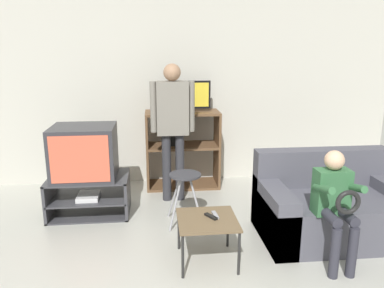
{
  "coord_description": "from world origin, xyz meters",
  "views": [
    {
      "loc": [
        -0.22,
        -1.94,
        1.85
      ],
      "look_at": [
        0.17,
        1.78,
        0.9
      ],
      "focal_mm": 35.0,
      "sensor_mm": 36.0,
      "label": 1
    }
  ],
  "objects_px": {
    "remote_control_white": "(215,215)",
    "person_standing_adult": "(173,119)",
    "couch": "(331,208)",
    "remote_control_black": "(211,216)",
    "folding_stool": "(185,183)",
    "tv_stand": "(90,195)",
    "media_shelf": "(182,149)",
    "television_flat": "(184,97)",
    "snack_table": "(207,223)",
    "person_seated_child": "(335,199)",
    "television_main": "(84,152)"
  },
  "relations": [
    {
      "from": "tv_stand",
      "to": "media_shelf",
      "type": "bearing_deg",
      "value": 34.66
    },
    {
      "from": "snack_table",
      "to": "couch",
      "type": "distance_m",
      "value": 1.37
    },
    {
      "from": "snack_table",
      "to": "media_shelf",
      "type": "bearing_deg",
      "value": 91.88
    },
    {
      "from": "remote_control_black",
      "to": "remote_control_white",
      "type": "relative_size",
      "value": 1.0
    },
    {
      "from": "remote_control_white",
      "to": "person_standing_adult",
      "type": "height_order",
      "value": "person_standing_adult"
    },
    {
      "from": "couch",
      "to": "person_seated_child",
      "type": "bearing_deg",
      "value": -114.96
    },
    {
      "from": "person_standing_adult",
      "to": "person_seated_child",
      "type": "distance_m",
      "value": 2.1
    },
    {
      "from": "snack_table",
      "to": "couch",
      "type": "xyz_separation_m",
      "value": [
        1.32,
        0.36,
        -0.08
      ]
    },
    {
      "from": "media_shelf",
      "to": "remote_control_white",
      "type": "bearing_deg",
      "value": -85.71
    },
    {
      "from": "remote_control_white",
      "to": "couch",
      "type": "xyz_separation_m",
      "value": [
        1.24,
        0.31,
        -0.13
      ]
    },
    {
      "from": "snack_table",
      "to": "person_standing_adult",
      "type": "height_order",
      "value": "person_standing_adult"
    },
    {
      "from": "snack_table",
      "to": "remote_control_black",
      "type": "relative_size",
      "value": 3.61
    },
    {
      "from": "remote_control_black",
      "to": "person_standing_adult",
      "type": "bearing_deg",
      "value": 68.0
    },
    {
      "from": "tv_stand",
      "to": "person_seated_child",
      "type": "xyz_separation_m",
      "value": [
        2.29,
        -1.28,
        0.39
      ]
    },
    {
      "from": "remote_control_white",
      "to": "folding_stool",
      "type": "bearing_deg",
      "value": 100.09
    },
    {
      "from": "television_flat",
      "to": "person_standing_adult",
      "type": "height_order",
      "value": "person_standing_adult"
    },
    {
      "from": "remote_control_black",
      "to": "remote_control_white",
      "type": "distance_m",
      "value": 0.05
    },
    {
      "from": "television_flat",
      "to": "remote_control_white",
      "type": "xyz_separation_m",
      "value": [
        0.12,
        -1.89,
        -0.81
      ]
    },
    {
      "from": "tv_stand",
      "to": "folding_stool",
      "type": "height_order",
      "value": "folding_stool"
    },
    {
      "from": "television_main",
      "to": "media_shelf",
      "type": "relative_size",
      "value": 0.66
    },
    {
      "from": "remote_control_white",
      "to": "person_standing_adult",
      "type": "distance_m",
      "value": 1.56
    },
    {
      "from": "television_main",
      "to": "television_flat",
      "type": "bearing_deg",
      "value": 33.97
    },
    {
      "from": "tv_stand",
      "to": "media_shelf",
      "type": "height_order",
      "value": "media_shelf"
    },
    {
      "from": "tv_stand",
      "to": "television_main",
      "type": "bearing_deg",
      "value": -164.75
    },
    {
      "from": "media_shelf",
      "to": "couch",
      "type": "height_order",
      "value": "media_shelf"
    },
    {
      "from": "tv_stand",
      "to": "snack_table",
      "type": "height_order",
      "value": "tv_stand"
    },
    {
      "from": "remote_control_white",
      "to": "person_standing_adult",
      "type": "xyz_separation_m",
      "value": [
        -0.3,
        1.4,
        0.61
      ]
    },
    {
      "from": "remote_control_white",
      "to": "television_main",
      "type": "bearing_deg",
      "value": 134.46
    },
    {
      "from": "snack_table",
      "to": "person_seated_child",
      "type": "xyz_separation_m",
      "value": [
        1.09,
        -0.14,
        0.23
      ]
    },
    {
      "from": "television_flat",
      "to": "tv_stand",
      "type": "bearing_deg",
      "value": -145.73
    },
    {
      "from": "person_seated_child",
      "to": "television_main",
      "type": "bearing_deg",
      "value": 151.05
    },
    {
      "from": "tv_stand",
      "to": "media_shelf",
      "type": "relative_size",
      "value": 0.86
    },
    {
      "from": "media_shelf",
      "to": "folding_stool",
      "type": "xyz_separation_m",
      "value": [
        -0.06,
        -1.15,
        -0.07
      ]
    },
    {
      "from": "television_main",
      "to": "television_flat",
      "type": "xyz_separation_m",
      "value": [
        1.18,
        0.79,
        0.5
      ]
    },
    {
      "from": "television_flat",
      "to": "folding_stool",
      "type": "bearing_deg",
      "value": -94.09
    },
    {
      "from": "television_main",
      "to": "remote_control_black",
      "type": "bearing_deg",
      "value": -41.58
    },
    {
      "from": "remote_control_white",
      "to": "remote_control_black",
      "type": "bearing_deg",
      "value": -154.27
    },
    {
      "from": "snack_table",
      "to": "folding_stool",
      "type": "bearing_deg",
      "value": 99.22
    },
    {
      "from": "folding_stool",
      "to": "remote_control_white",
      "type": "relative_size",
      "value": 3.95
    },
    {
      "from": "tv_stand",
      "to": "television_main",
      "type": "height_order",
      "value": "television_main"
    },
    {
      "from": "couch",
      "to": "person_standing_adult",
      "type": "bearing_deg",
      "value": 144.48
    },
    {
      "from": "folding_stool",
      "to": "person_standing_adult",
      "type": "distance_m",
      "value": 0.89
    },
    {
      "from": "television_main",
      "to": "snack_table",
      "type": "distance_m",
      "value": 1.71
    },
    {
      "from": "couch",
      "to": "television_flat",
      "type": "bearing_deg",
      "value": 130.79
    },
    {
      "from": "television_flat",
      "to": "couch",
      "type": "height_order",
      "value": "television_flat"
    },
    {
      "from": "remote_control_black",
      "to": "couch",
      "type": "height_order",
      "value": "couch"
    },
    {
      "from": "television_flat",
      "to": "person_standing_adult",
      "type": "relative_size",
      "value": 0.42
    },
    {
      "from": "person_standing_adult",
      "to": "remote_control_white",
      "type": "bearing_deg",
      "value": -78.13
    },
    {
      "from": "couch",
      "to": "remote_control_black",
      "type": "bearing_deg",
      "value": -165.36
    },
    {
      "from": "couch",
      "to": "person_standing_adult",
      "type": "height_order",
      "value": "person_standing_adult"
    }
  ]
}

